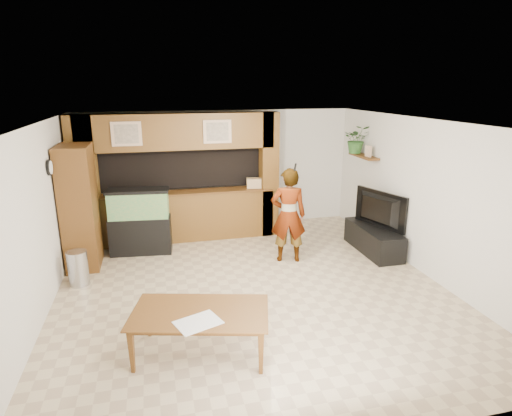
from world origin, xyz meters
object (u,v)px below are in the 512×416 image
object	(u,v)px
pantry_cabinet	(80,207)
television	(376,210)
aquarium	(140,222)
person	(288,215)
dining_table	(200,334)

from	to	relation	value
pantry_cabinet	television	bearing A→B (deg)	-6.84
pantry_cabinet	television	world-z (taller)	pantry_cabinet
aquarium	person	xyz separation A→B (m)	(2.62, -1.03, 0.25)
pantry_cabinet	person	size ratio (longest dim) A/B	1.24
aquarium	dining_table	xyz separation A→B (m)	(0.73, -3.54, -0.33)
pantry_cabinet	person	xyz separation A→B (m)	(3.60, -0.66, -0.21)
aquarium	dining_table	distance (m)	3.63
person	dining_table	bearing A→B (deg)	66.33
pantry_cabinet	dining_table	world-z (taller)	pantry_cabinet
dining_table	person	bearing A→B (deg)	67.61
pantry_cabinet	television	xyz separation A→B (m)	(5.35, -0.64, -0.24)
person	dining_table	distance (m)	3.20
pantry_cabinet	person	bearing A→B (deg)	-10.43
pantry_cabinet	aquarium	bearing A→B (deg)	20.41
television	dining_table	xyz separation A→B (m)	(-3.65, -2.54, -0.56)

